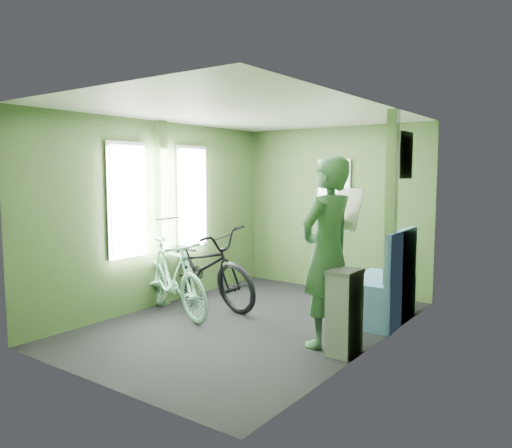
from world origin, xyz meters
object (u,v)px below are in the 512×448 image
Objects in this scene: bicycle_black at (203,304)px; passenger at (327,252)px; bicycle_mint at (173,315)px; bench_seat at (382,294)px; waste_box at (344,312)px.

bicycle_black is 2.21m from passenger.
bicycle_mint is 1.46× the size of bench_seat.
passenger is at bearing 154.58° from waste_box.
bench_seat is (2.11, 0.65, 0.31)m from bicycle_black.
bench_seat is at bearing -176.31° from passenger.
bench_seat is (-0.11, 1.19, -0.09)m from waste_box.
passenger reaches higher than bicycle_black.
passenger is at bearing -68.29° from bicycle_mint.
bicycle_mint is at bearing -75.30° from passenger.
bicycle_black is at bearing 166.35° from waste_box.
bicycle_black is 2.32m from waste_box.
waste_box is (2.22, -0.54, 0.40)m from bicycle_black.
waste_box is at bearing -92.93° from bicycle_black.
waste_box reaches higher than bicycle_black.
waste_box is (2.19, 0.01, 0.40)m from bicycle_mint.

